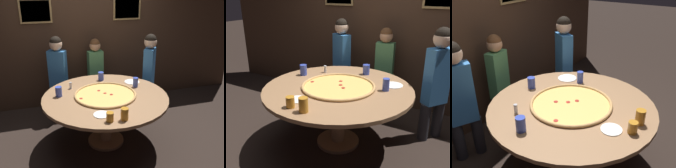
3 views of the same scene
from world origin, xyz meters
The scene contains 15 objects.
ground_plane centered at (0.00, 0.00, 0.00)m, with size 24.00×24.00×0.00m, color black.
back_wall centered at (0.00, 1.46, 1.30)m, with size 6.40×0.08×2.60m.
dining_table centered at (0.00, 0.00, 0.62)m, with size 1.72×1.72×0.74m.
giant_pizza centered at (0.00, 0.01, 0.75)m, with size 0.86×0.86×0.03m.
drink_cup_by_shaker centered at (0.51, 0.18, 0.81)m, with size 0.08×0.08×0.14m, color #384CB7.
drink_cup_far_right centered at (0.09, 0.60, 0.81)m, with size 0.09×0.09×0.13m, color #384CB7.
drink_cup_front_edge centered at (0.03, -0.69, 0.81)m, with size 0.09×0.09×0.14m, color #BC7A23.
drink_cup_near_right centered at (-0.61, 0.16, 0.81)m, with size 0.09×0.09×0.14m, color #384CB7.
drink_cup_beside_pizza centered at (-0.13, -0.68, 0.80)m, with size 0.08×0.08×0.11m, color #BC7A23.
white_plate_left_side centered at (0.53, 0.37, 0.74)m, with size 0.23×0.23×0.01m, color white.
white_plate_beside_cup centered at (-0.19, -0.51, 0.74)m, with size 0.19×0.19×0.01m, color white.
condiment_shaker centered at (-0.42, 0.39, 0.79)m, with size 0.04×0.04×0.10m.
diner_far_left centered at (-0.54, 1.05, 0.79)m, with size 0.36×0.27×1.39m.
diner_centre_back centered at (0.96, 0.69, 0.80)m, with size 0.31×0.36×1.41m.
diner_far_right centered at (0.13, 1.18, 0.73)m, with size 0.33×0.19×1.28m.
Camera 1 is at (-0.80, -3.01, 2.17)m, focal length 40.00 mm.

